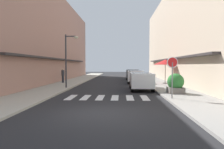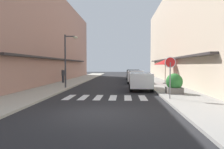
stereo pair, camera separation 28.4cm
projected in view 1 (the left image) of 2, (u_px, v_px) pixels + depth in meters
name	position (u px, v px, depth m)	size (l,w,h in m)	color
ground_plane	(114.00, 83.00, 24.47)	(84.89, 84.89, 0.00)	#232326
sidewalk_left	(71.00, 82.00, 24.69)	(3.06, 54.02, 0.12)	#ADA899
sidewalk_right	(158.00, 83.00, 24.23)	(3.06, 54.02, 0.12)	gray
building_row_left	(39.00, 38.00, 25.56)	(5.50, 36.73, 10.88)	#A87A6B
building_row_right	(191.00, 35.00, 24.73)	(5.50, 36.73, 11.40)	#C6B299
crosswalk	(108.00, 98.00, 13.50)	(5.20, 2.20, 0.01)	silver
parked_car_near	(141.00, 79.00, 17.48)	(1.83, 4.11, 1.47)	silver
parked_car_mid	(136.00, 75.00, 24.27)	(1.94, 4.15, 1.47)	silver
parked_car_far	(133.00, 73.00, 30.80)	(1.96, 4.36, 1.47)	#4C5156
round_street_sign	(172.00, 67.00, 12.35)	(0.65, 0.07, 2.46)	slate
street_lamp	(68.00, 55.00, 18.35)	(1.19, 0.28, 4.64)	#38383D
cafe_umbrella	(165.00, 62.00, 22.62)	(2.51, 2.51, 2.59)	#262626
planter_corner	(176.00, 84.00, 14.75)	(1.16, 1.16, 1.39)	slate
pedestrian_walking_near	(63.00, 75.00, 23.67)	(0.34, 0.34, 1.63)	#282B33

